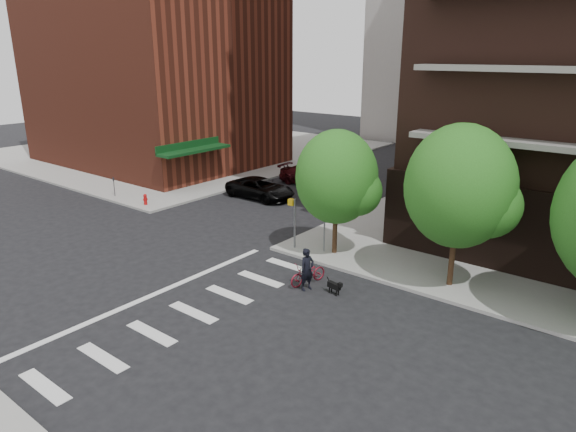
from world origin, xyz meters
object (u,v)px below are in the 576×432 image
object	(u,v)px
parked_car_maroon	(310,176)
parked_car_silver	(343,155)
dog_walker	(307,269)
parked_car_black	(260,188)
scooter	(308,273)
fire_hydrant	(145,199)

from	to	relation	value
parked_car_maroon	parked_car_silver	bearing A→B (deg)	10.23
parked_car_maroon	parked_car_silver	size ratio (longest dim) A/B	1.02
parked_car_silver	dog_walker	world-z (taller)	dog_walker
parked_car_black	scooter	xyz separation A→B (m)	(10.94, -9.19, -0.21)
fire_hydrant	parked_car_black	distance (m)	7.79
parked_car_black	dog_walker	xyz separation A→B (m)	(11.23, -9.67, 0.23)
parked_car_black	parked_car_silver	size ratio (longest dim) A/B	1.05
parked_car_silver	scooter	bearing A→B (deg)	-149.48
parked_car_black	parked_car_maroon	distance (m)	5.28
parked_car_maroon	parked_car_silver	xyz separation A→B (m)	(-2.22, 8.19, 0.08)
parked_car_silver	parked_car_black	bearing A→B (deg)	-171.32
fire_hydrant	parked_car_maroon	xyz separation A→B (m)	(5.00, 11.59, 0.17)
scooter	dog_walker	xyz separation A→B (m)	(0.29, -0.48, 0.44)
fire_hydrant	scooter	bearing A→B (deg)	-10.46
parked_car_black	parked_car_maroon	size ratio (longest dim) A/B	1.03
parked_car_silver	dog_walker	size ratio (longest dim) A/B	2.61
parked_car_black	dog_walker	bearing A→B (deg)	-130.74
parked_car_maroon	scooter	world-z (taller)	parked_car_maroon
parked_car_silver	dog_walker	distance (m)	26.52
parked_car_maroon	scooter	distance (m)	17.85
fire_hydrant	parked_car_black	size ratio (longest dim) A/B	0.14
fire_hydrant	parked_car_maroon	world-z (taller)	parked_car_maroon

